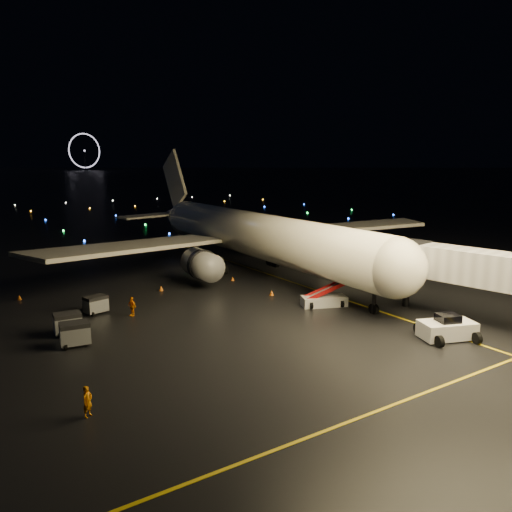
# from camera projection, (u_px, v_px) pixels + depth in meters

# --- Properties ---
(lane_centre) EXTENTS (0.25, 80.00, 0.02)m
(lane_centre) POSITION_uv_depth(u_px,v_px,m) (306.00, 287.00, 57.33)
(lane_centre) COLOR gold
(lane_centre) RESTS_ON ground
(lane_cross) EXTENTS (60.00, 0.25, 0.02)m
(lane_cross) POSITION_uv_depth(u_px,v_px,m) (348.00, 422.00, 27.64)
(lane_cross) COLOR gold
(lane_cross) RESTS_ON ground
(airliner) EXTENTS (57.71, 54.93, 16.05)m
(airliner) POSITION_uv_depth(u_px,v_px,m) (242.00, 208.00, 66.18)
(airliner) COLOR white
(airliner) RESTS_ON ground
(pushback_tug) EXTENTS (4.88, 3.65, 2.08)m
(pushback_tug) POSITION_uv_depth(u_px,v_px,m) (447.00, 326.00, 40.42)
(pushback_tug) COLOR silver
(pushback_tug) RESTS_ON ground
(belt_loader) EXTENTS (6.70, 4.14, 3.16)m
(belt_loader) POSITION_uv_depth(u_px,v_px,m) (324.00, 290.00, 49.50)
(belt_loader) COLOR silver
(belt_loader) RESTS_ON ground
(crew_a) EXTENTS (0.80, 0.74, 1.84)m
(crew_a) POSITION_uv_depth(u_px,v_px,m) (87.00, 402.00, 28.09)
(crew_a) COLOR orange
(crew_a) RESTS_ON ground
(crew_c) EXTENTS (0.77, 1.16, 1.84)m
(crew_c) POSITION_uv_depth(u_px,v_px,m) (132.00, 306.00, 46.41)
(crew_c) COLOR orange
(crew_c) RESTS_ON ground
(safety_cone_0) EXTENTS (0.62, 0.62, 0.56)m
(safety_cone_0) POSITION_uv_depth(u_px,v_px,m) (272.00, 293.00, 53.59)
(safety_cone_0) COLOR orange
(safety_cone_0) RESTS_ON ground
(safety_cone_1) EXTENTS (0.53, 0.53, 0.50)m
(safety_cone_1) POSITION_uv_depth(u_px,v_px,m) (233.00, 279.00, 60.21)
(safety_cone_1) COLOR orange
(safety_cone_1) RESTS_ON ground
(safety_cone_2) EXTENTS (0.52, 0.52, 0.56)m
(safety_cone_2) POSITION_uv_depth(u_px,v_px,m) (161.00, 288.00, 55.53)
(safety_cone_2) COLOR orange
(safety_cone_2) RESTS_ON ground
(safety_cone_3) EXTENTS (0.56, 0.56, 0.53)m
(safety_cone_3) POSITION_uv_depth(u_px,v_px,m) (19.00, 297.00, 51.94)
(safety_cone_3) COLOR orange
(safety_cone_3) RESTS_ON ground
(ferris_wheel) EXTENTS (49.33, 16.80, 52.00)m
(ferris_wheel) POSITION_uv_depth(u_px,v_px,m) (85.00, 152.00, 717.15)
(ferris_wheel) COLOR black
(ferris_wheel) RESTS_ON ground
(taxiway_lights) EXTENTS (164.00, 92.00, 0.36)m
(taxiway_lights) POSITION_uv_depth(u_px,v_px,m) (42.00, 217.00, 125.72)
(taxiway_lights) COLOR black
(taxiway_lights) RESTS_ON ground
(baggage_cart_0) EXTENTS (2.27, 1.83, 1.69)m
(baggage_cart_0) POSITION_uv_depth(u_px,v_px,m) (96.00, 305.00, 47.18)
(baggage_cart_0) COLOR gray
(baggage_cart_0) RESTS_ON ground
(baggage_cart_1) EXTENTS (2.40, 1.83, 1.88)m
(baggage_cart_1) POSITION_uv_depth(u_px,v_px,m) (75.00, 334.00, 38.91)
(baggage_cart_1) COLOR gray
(baggage_cart_1) RESTS_ON ground
(baggage_cart_2) EXTENTS (2.25, 1.66, 1.82)m
(baggage_cart_2) POSITION_uv_depth(u_px,v_px,m) (68.00, 324.00, 41.50)
(baggage_cart_2) COLOR gray
(baggage_cart_2) RESTS_ON ground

